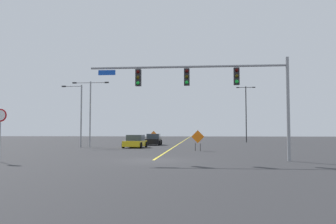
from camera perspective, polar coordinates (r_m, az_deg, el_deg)
ground at (r=21.35m, az=-2.47°, el=-8.03°), size 199.92×199.92×0.00m
road_centre_stripe at (r=76.70m, az=3.00°, el=-4.56°), size 0.16×111.07×0.01m
traffic_signal_assembly at (r=21.31m, az=7.40°, el=4.88°), size 12.28×0.44×6.29m
stop_sign at (r=22.46m, az=-26.14°, el=-1.89°), size 0.76×0.07×3.11m
street_lamp_mid_left at (r=56.61m, az=12.86°, el=0.35°), size 3.02×0.24×9.04m
street_lamp_mid_right at (r=39.53m, az=-14.53°, el=0.01°), size 2.35×0.24×7.00m
street_lamp_far_right at (r=40.40m, az=-12.81°, el=0.80°), size 4.25×0.24×7.55m
construction_sign_right_shoulder at (r=31.60m, az=4.98°, el=-4.30°), size 1.19×0.20×1.89m
construction_sign_right_lane at (r=71.61m, az=-2.41°, el=-3.73°), size 1.22×0.06×1.86m
car_black_approaching at (r=44.76m, az=-2.43°, el=-4.64°), size 2.06×3.89×1.46m
car_yellow_far at (r=37.82m, az=-5.47°, el=-4.96°), size 2.31×3.95×1.40m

